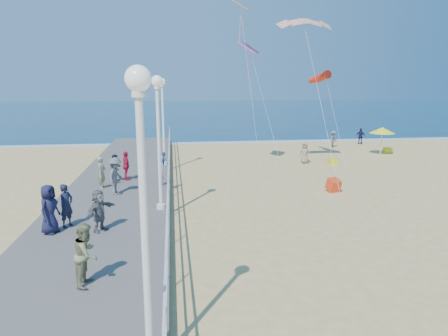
{
  "coord_description": "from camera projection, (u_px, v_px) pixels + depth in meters",
  "views": [
    {
      "loc": [
        -4.82,
        -15.77,
        5.43
      ],
      "look_at": [
        -2.5,
        2.0,
        1.6
      ],
      "focal_mm": 32.0,
      "sensor_mm": 36.0,
      "label": 1
    }
  ],
  "objects": [
    {
      "name": "spectator_5",
      "position": [
        99.0,
        211.0,
        13.7
      ],
      "size": [
        1.05,
        1.4,
        1.47
      ],
      "primitive_type": "imported",
      "rotation": [
        0.0,
        0.0,
        1.06
      ],
      "color": "slate",
      "rests_on": "boardwalk"
    },
    {
      "name": "spectator_6",
      "position": [
        102.0,
        172.0,
        19.34
      ],
      "size": [
        0.47,
        0.63,
        1.56
      ],
      "primitive_type": "imported",
      "rotation": [
        0.0,
        0.0,
        1.39
      ],
      "color": "#979368",
      "rests_on": "boardwalk"
    },
    {
      "name": "woman_holding_toddler",
      "position": [
        161.0,
        171.0,
        19.85
      ],
      "size": [
        0.52,
        0.64,
        1.51
      ],
      "primitive_type": "imported",
      "rotation": [
        0.0,
        0.0,
        1.24
      ],
      "color": "silver",
      "rests_on": "boardwalk"
    },
    {
      "name": "ground",
      "position": [
        288.0,
        213.0,
        17.03
      ],
      "size": [
        160.0,
        160.0,
        0.0
      ],
      "primitive_type": "plane",
      "color": "#E5C278",
      "rests_on": "ground"
    },
    {
      "name": "spectator_1",
      "position": [
        87.0,
        254.0,
        10.04
      ],
      "size": [
        0.72,
        0.87,
        1.62
      ],
      "primitive_type": "imported",
      "rotation": [
        0.0,
        0.0,
        1.43
      ],
      "color": "#85855C",
      "rests_on": "boardwalk"
    },
    {
      "name": "beach_walker_b",
      "position": [
        361.0,
        136.0,
        35.87
      ],
      "size": [
        0.91,
        0.72,
        1.44
      ],
      "primitive_type": "imported",
      "rotation": [
        0.0,
        0.0,
        2.62
      ],
      "color": "#1A1834",
      "rests_on": "ground"
    },
    {
      "name": "box_kite",
      "position": [
        333.0,
        186.0,
        20.21
      ],
      "size": [
        0.69,
        0.81,
        0.74
      ],
      "primitive_type": "cube",
      "rotation": [
        0.31,
        0.0,
        0.22
      ],
      "color": "red",
      "rests_on": "ground"
    },
    {
      "name": "spectator_2",
      "position": [
        116.0,
        176.0,
        18.24
      ],
      "size": [
        0.91,
        1.24,
        1.72
      ],
      "primitive_type": "imported",
      "rotation": [
        0.0,
        0.0,
        1.31
      ],
      "color": "slate",
      "rests_on": "boardwalk"
    },
    {
      "name": "beach_walker_a",
      "position": [
        333.0,
        139.0,
        34.01
      ],
      "size": [
        1.03,
        1.05,
        1.45
      ],
      "primitive_type": "imported",
      "rotation": [
        0.0,
        0.0,
        0.81
      ],
      "color": "slate",
      "rests_on": "ground"
    },
    {
      "name": "spectator_3",
      "position": [
        126.0,
        166.0,
        20.94
      ],
      "size": [
        0.54,
        0.96,
        1.53
      ],
      "primitive_type": "imported",
      "rotation": [
        0.0,
        0.0,
        1.77
      ],
      "color": "#CD1942",
      "rests_on": "boardwalk"
    },
    {
      "name": "railing",
      "position": [
        168.0,
        188.0,
        16.13
      ],
      "size": [
        0.05,
        42.0,
        0.55
      ],
      "color": "white",
      "rests_on": "boardwalk"
    },
    {
      "name": "spectator_0",
      "position": [
        66.0,
        206.0,
        14.1
      ],
      "size": [
        0.61,
        0.68,
        1.56
      ],
      "primitive_type": "imported",
      "rotation": [
        0.0,
        0.0,
        1.04
      ],
      "color": "#181E36",
      "rests_on": "boardwalk"
    },
    {
      "name": "beach_chair_right",
      "position": [
        388.0,
        150.0,
        31.58
      ],
      "size": [
        0.55,
        0.55,
        0.4
      ],
      "primitive_type": "cube",
      "color": "yellow",
      "rests_on": "ground"
    },
    {
      "name": "beach_umbrella",
      "position": [
        382.0,
        130.0,
        30.23
      ],
      "size": [
        1.9,
        1.9,
        2.14
      ],
      "color": "white",
      "rests_on": "ground"
    },
    {
      "name": "kite_diamond_redwhite",
      "position": [
        240.0,
        5.0,
        22.35
      ],
      "size": [
        1.55,
        1.64,
        0.67
      ],
      "primitive_type": "cube",
      "rotation": [
        0.53,
        0.0,
        1.15
      ],
      "color": "#EA521B"
    },
    {
      "name": "boardwalk",
      "position": [
        107.0,
        216.0,
        16.04
      ],
      "size": [
        5.0,
        44.0,
        0.4
      ],
      "primitive_type": "cube",
      "color": "slate",
      "rests_on": "ground"
    },
    {
      "name": "beach_chair_left",
      "position": [
        333.0,
        161.0,
        27.14
      ],
      "size": [
        0.55,
        0.55,
        0.4
      ],
      "primitive_type": "cube",
      "color": "yellow",
      "rests_on": "ground"
    },
    {
      "name": "toddler_held",
      "position": [
        164.0,
        160.0,
        19.91
      ],
      "size": [
        0.42,
        0.47,
        0.81
      ],
      "primitive_type": "imported",
      "rotation": [
        0.0,
        0.0,
        1.24
      ],
      "color": "#3050B5",
      "rests_on": "boardwalk"
    },
    {
      "name": "beach_walker_c",
      "position": [
        305.0,
        153.0,
        27.33
      ],
      "size": [
        0.84,
        0.78,
        1.44
      ],
      "primitive_type": "imported",
      "rotation": [
        0.0,
        0.0,
        -0.63
      ],
      "color": "gray",
      "rests_on": "ground"
    },
    {
      "name": "lamp_post_far",
      "position": [
        163.0,
        112.0,
        24.32
      ],
      "size": [
        0.44,
        0.44,
        5.32
      ],
      "color": "white",
      "rests_on": "boardwalk"
    },
    {
      "name": "spectator_4",
      "position": [
        49.0,
        209.0,
        13.48
      ],
      "size": [
        0.8,
        0.97,
        1.7
      ],
      "primitive_type": "imported",
      "rotation": [
        0.0,
        0.0,
        1.22
      ],
      "color": "#1A1A3A",
      "rests_on": "boardwalk"
    },
    {
      "name": "kite_parafoil",
      "position": [
        305.0,
        21.0,
        23.34
      ],
      "size": [
        3.28,
        0.94,
        0.65
      ],
      "primitive_type": null,
      "rotation": [
        0.44,
        0.0,
        0.0
      ],
      "color": "#D44A18"
    },
    {
      "name": "kite_windsock",
      "position": [
        322.0,
        77.0,
        27.23
      ],
      "size": [
        1.02,
        2.75,
        1.1
      ],
      "primitive_type": "cylinder",
      "rotation": [
        1.36,
        0.0,
        0.17
      ],
      "color": "red"
    },
    {
      "name": "surf_line",
      "position": [
        225.0,
        142.0,
        36.91
      ],
      "size": [
        160.0,
        1.2,
        0.04
      ],
      "primitive_type": "cube",
      "color": "white",
      "rests_on": "ground"
    },
    {
      "name": "ocean",
      "position": [
        196.0,
        110.0,
        80.06
      ],
      "size": [
        160.0,
        90.0,
        0.05
      ],
      "primitive_type": "cube",
      "color": "navy",
      "rests_on": "ground"
    },
    {
      "name": "spectator_7",
      "position": [
        116.0,
        168.0,
        20.63
      ],
      "size": [
        0.83,
        0.88,
        1.43
      ],
      "primitive_type": "imported",
      "rotation": [
        0.0,
        0.0,
        1.02
      ],
      "color": "#181632",
      "rests_on": "boardwalk"
    },
    {
      "name": "kite_diamond_pink",
      "position": [
        249.0,
        48.0,
        23.91
      ],
      "size": [
        1.57,
        1.62,
        0.71
      ],
      "primitive_type": "cube",
      "rotation": [
        0.59,
        0.0,
        0.95
      ],
      "color": "#D74FAA"
    },
    {
      "name": "lamp_post_mid",
      "position": [
        158.0,
        129.0,
        15.59
      ],
      "size": [
        0.44,
        0.44,
        5.32
      ],
      "color": "white",
      "rests_on": "boardwalk"
    },
    {
      "name": "lamp_post_near",
      "position": [
        143.0,
        188.0,
        6.86
      ],
      "size": [
        0.44,
        0.44,
        5.32
      ],
      "color": "white",
      "rests_on": "boardwalk"
    }
  ]
}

